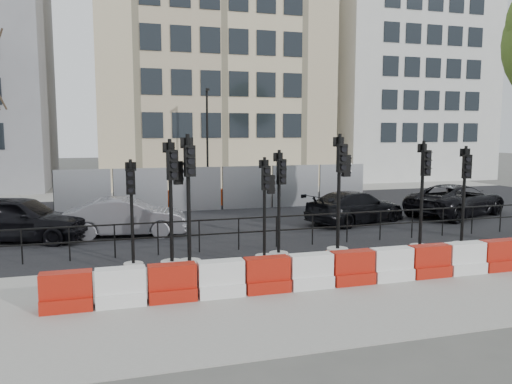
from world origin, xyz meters
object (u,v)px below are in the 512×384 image
object	(u,v)px
traffic_signal_d	(265,242)
car_c	(356,207)
traffic_signal_a	(133,253)
traffic_signal_h	(462,234)
car_a	(19,219)

from	to	relation	value
traffic_signal_d	car_c	size ratio (longest dim) A/B	0.62
traffic_signal_a	traffic_signal_h	bearing A→B (deg)	2.79
traffic_signal_a	car_a	xyz separation A→B (m)	(-3.38, 5.17, 0.16)
traffic_signal_h	car_c	distance (m)	5.60
traffic_signal_h	car_c	xyz separation A→B (m)	(-0.48, 5.58, -0.02)
traffic_signal_a	car_a	distance (m)	6.17
car_a	car_c	world-z (taller)	car_a
traffic_signal_d	traffic_signal_a	bearing A→B (deg)	173.32
traffic_signal_d	car_a	distance (m)	8.58
traffic_signal_h	car_c	bearing A→B (deg)	110.63
car_a	car_c	distance (m)	12.09
traffic_signal_d	car_a	size ratio (longest dim) A/B	0.61
traffic_signal_a	traffic_signal_h	xyz separation A→B (m)	(9.19, -0.49, 0.05)
traffic_signal_d	car_a	world-z (taller)	traffic_signal_d
traffic_signal_a	car_c	bearing A→B (deg)	36.14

